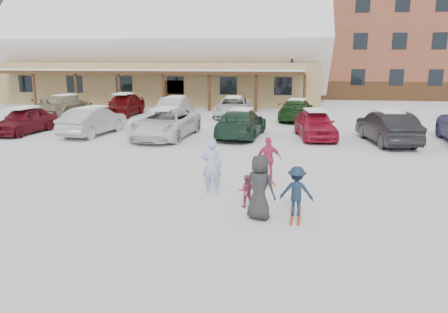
# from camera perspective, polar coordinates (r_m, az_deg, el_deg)

# --- Properties ---
(ground) EXTENTS (160.00, 160.00, 0.00)m
(ground) POSITION_cam_1_polar(r_m,az_deg,el_deg) (13.27, -1.89, -5.13)
(ground) COLOR white
(ground) RESTS_ON ground
(day_lodge) EXTENTS (29.12, 12.50, 10.38)m
(day_lodge) POSITION_cam_1_polar(r_m,az_deg,el_deg) (41.90, -7.73, 12.59)
(day_lodge) COLOR tan
(day_lodge) RESTS_ON ground
(alpine_hotel) EXTENTS (31.48, 14.01, 21.48)m
(alpine_hotel) POSITION_cam_1_polar(r_m,az_deg,el_deg) (52.05, 22.35, 16.99)
(alpine_hotel) COLOR brown
(alpine_hotel) RESTS_ON ground
(lamp_post) EXTENTS (0.50, 0.25, 6.74)m
(lamp_post) POSITION_cam_1_polar(r_m,az_deg,el_deg) (37.27, 8.87, 12.27)
(lamp_post) COLOR black
(lamp_post) RESTS_ON ground
(conifer_0) EXTENTS (4.40, 4.40, 10.20)m
(conifer_0) POSITION_cam_1_polar(r_m,az_deg,el_deg) (50.95, -26.43, 13.40)
(conifer_0) COLOR black
(conifer_0) RESTS_ON ground
(conifer_2) EXTENTS (5.28, 5.28, 12.24)m
(conifer_2) POSITION_cam_1_polar(r_m,az_deg,el_deg) (63.28, -23.42, 14.37)
(conifer_2) COLOR black
(conifer_2) RESTS_ON ground
(conifer_3) EXTENTS (3.96, 3.96, 9.18)m
(conifer_3) POSITION_cam_1_polar(r_m,az_deg,el_deg) (56.57, 12.14, 13.67)
(conifer_3) COLOR black
(conifer_3) RESTS_ON ground
(adult_skier) EXTENTS (0.65, 0.46, 1.70)m
(adult_skier) POSITION_cam_1_polar(r_m,az_deg,el_deg) (13.35, -1.62, -1.23)
(adult_skier) COLOR #9AB7DF
(adult_skier) RESTS_ON ground
(toddler_red) EXTENTS (0.47, 0.38, 0.93)m
(toddler_red) POSITION_cam_1_polar(r_m,az_deg,el_deg) (12.20, 2.93, -4.49)
(toddler_red) COLOR #B53459
(toddler_red) RESTS_ON ground
(child_navy) EXTENTS (0.90, 0.55, 1.35)m
(child_navy) POSITION_cam_1_polar(r_m,az_deg,el_deg) (11.57, 9.45, -4.53)
(child_navy) COLOR #18273E
(child_navy) RESTS_ON ground
(skis_child_navy) EXTENTS (0.29, 1.41, 0.03)m
(skis_child_navy) POSITION_cam_1_polar(r_m,az_deg,el_deg) (11.79, 9.33, -7.60)
(skis_child_navy) COLOR #B34319
(skis_child_navy) RESTS_ON ground
(child_magenta) EXTENTS (0.94, 0.57, 1.49)m
(child_magenta) POSITION_cam_1_polar(r_m,az_deg,el_deg) (14.78, 5.83, -0.31)
(child_magenta) COLOR #C73A66
(child_magenta) RESTS_ON ground
(skis_child_magenta) EXTENTS (0.54, 1.41, 0.03)m
(skis_child_magenta) POSITION_cam_1_polar(r_m,az_deg,el_deg) (14.96, 5.77, -3.03)
(skis_child_magenta) COLOR #B34319
(skis_child_magenta) RESTS_ON ground
(bystander_dark) EXTENTS (0.98, 0.84, 1.70)m
(bystander_dark) POSITION_cam_1_polar(r_m,az_deg,el_deg) (11.21, 4.68, -4.02)
(bystander_dark) COLOR #29282B
(bystander_dark) RESTS_ON ground
(parked_car_0) EXTENTS (2.17, 4.33, 1.42)m
(parked_car_0) POSITION_cam_1_polar(r_m,az_deg,el_deg) (26.22, -24.63, 4.30)
(parked_car_0) COLOR #5D0F19
(parked_car_0) RESTS_ON ground
(parked_car_1) EXTENTS (2.23, 4.69, 1.48)m
(parked_car_1) POSITION_cam_1_polar(r_m,az_deg,el_deg) (24.44, -16.70, 4.46)
(parked_car_1) COLOR #A1A1A6
(parked_car_1) RESTS_ON ground
(parked_car_2) EXTENTS (2.98, 5.63, 1.51)m
(parked_car_2) POSITION_cam_1_polar(r_m,az_deg,el_deg) (22.75, -7.67, 4.33)
(parked_car_2) COLOR white
(parked_car_2) RESTS_ON ground
(parked_car_3) EXTENTS (2.59, 5.18, 1.44)m
(parked_car_3) POSITION_cam_1_polar(r_m,az_deg,el_deg) (22.83, 2.27, 4.38)
(parked_car_3) COLOR #1D3A2A
(parked_car_3) RESTS_ON ground
(parked_car_4) EXTENTS (2.27, 4.46, 1.45)m
(parked_car_4) POSITION_cam_1_polar(r_m,az_deg,el_deg) (22.91, 11.83, 4.16)
(parked_car_4) COLOR #A81530
(parked_car_4) RESTS_ON ground
(parked_car_5) EXTENTS (2.35, 4.91, 1.55)m
(parked_car_5) POSITION_cam_1_polar(r_m,az_deg,el_deg) (22.48, 20.55, 3.58)
(parked_car_5) COLOR black
(parked_car_5) RESTS_ON ground
(parked_car_7) EXTENTS (2.56, 5.32, 1.49)m
(parked_car_7) POSITION_cam_1_polar(r_m,az_deg,el_deg) (32.71, -20.00, 6.26)
(parked_car_7) COLOR gray
(parked_car_7) RESTS_ON ground
(parked_car_8) EXTENTS (1.97, 4.66, 1.57)m
(parked_car_8) POSITION_cam_1_polar(r_m,az_deg,el_deg) (31.84, -12.97, 6.61)
(parked_car_8) COLOR #580A0B
(parked_car_8) RESTS_ON ground
(parked_car_9) EXTENTS (1.64, 4.49, 1.47)m
(parked_car_9) POSITION_cam_1_polar(r_m,az_deg,el_deg) (29.83, -6.32, 6.36)
(parked_car_9) COLOR #ABAAAF
(parked_car_9) RESTS_ON ground
(parked_car_10) EXTENTS (2.48, 5.14, 1.41)m
(parked_car_10) POSITION_cam_1_polar(r_m,az_deg,el_deg) (30.24, 1.26, 6.46)
(parked_car_10) COLOR silver
(parked_car_10) RESTS_ON ground
(parked_car_11) EXTENTS (2.71, 5.02, 1.38)m
(parked_car_11) POSITION_cam_1_polar(r_m,az_deg,el_deg) (29.15, 9.50, 6.02)
(parked_car_11) COLOR #173B16
(parked_car_11) RESTS_ON ground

